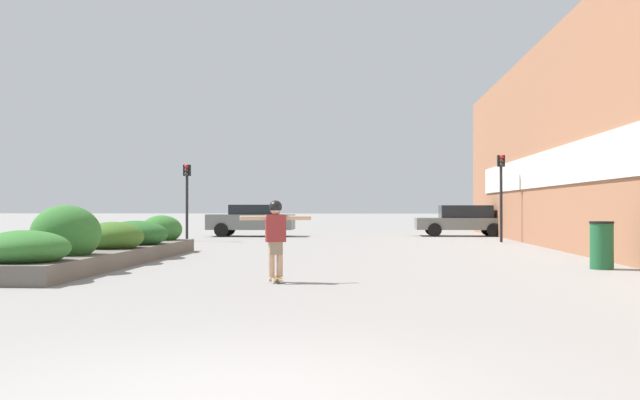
% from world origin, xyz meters
% --- Properties ---
extents(ground_plane, '(300.00, 300.00, 0.00)m').
position_xyz_m(ground_plane, '(0.00, 0.00, 0.00)').
color(ground_plane, gray).
extents(building_wall_right, '(0.67, 40.66, 7.19)m').
position_xyz_m(building_wall_right, '(7.35, 15.56, 3.58)').
color(building_wall_right, '#9E6647').
rests_on(building_wall_right, ground_plane).
extents(planter_box, '(1.75, 10.34, 1.41)m').
position_xyz_m(planter_box, '(-5.21, 11.63, 0.48)').
color(planter_box, '#605B54').
rests_on(planter_box, ground_plane).
extents(skateboard, '(0.33, 0.67, 0.10)m').
position_xyz_m(skateboard, '(-0.64, 7.83, 0.07)').
color(skateboard, olive).
rests_on(skateboard, ground_plane).
extents(skateboarder, '(1.28, 0.44, 1.40)m').
position_xyz_m(skateboarder, '(-0.64, 7.83, 0.94)').
color(skateboarder, tan).
rests_on(skateboarder, skateboard).
extents(trash_bin, '(0.52, 0.52, 1.06)m').
position_xyz_m(trash_bin, '(6.20, 11.02, 0.53)').
color(trash_bin, '#1E5B33').
rests_on(trash_bin, ground_plane).
extents(car_leftmost, '(4.00, 1.92, 1.49)m').
position_xyz_m(car_leftmost, '(-4.39, 28.18, 0.79)').
color(car_leftmost, slate).
rests_on(car_leftmost, ground_plane).
extents(car_center_left, '(4.36, 1.89, 1.46)m').
position_xyz_m(car_center_left, '(5.57, 29.11, 0.76)').
color(car_center_left, slate).
rests_on(car_center_left, ground_plane).
extents(traffic_light_left, '(0.28, 0.30, 3.09)m').
position_xyz_m(traffic_light_left, '(-6.26, 23.32, 2.14)').
color(traffic_light_left, black).
rests_on(traffic_light_left, ground_plane).
extents(traffic_light_right, '(0.28, 0.30, 3.42)m').
position_xyz_m(traffic_light_right, '(6.29, 23.28, 2.33)').
color(traffic_light_right, black).
rests_on(traffic_light_right, ground_plane).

